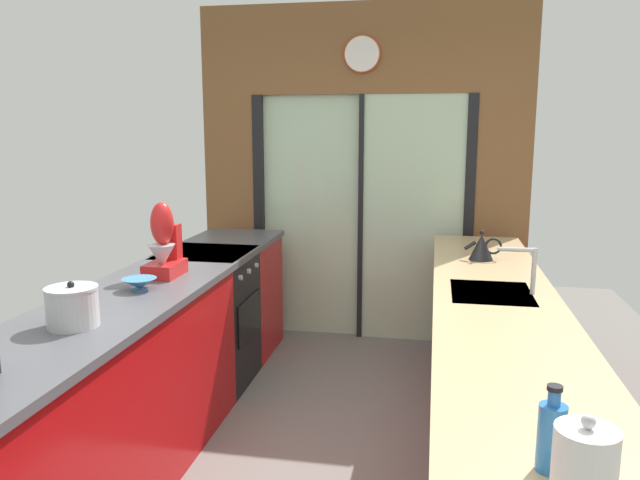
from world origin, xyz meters
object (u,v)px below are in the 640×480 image
Objects in this scene: mixing_bowl_far at (139,284)px; soap_bottle at (551,435)px; kettle at (482,247)px; stock_pot at (72,307)px; oven_range at (208,318)px; stand_mixer at (164,248)px.

mixing_bowl_far is 2.26m from soap_bottle.
mixing_bowl_far is 2.08m from kettle.
stock_pot reaches higher than kettle.
stock_pot is 0.98× the size of soap_bottle.
oven_range is 1.11m from mixing_bowl_far.
stock_pot is (-0.00, -0.91, -0.07)m from stand_mixer.
mixing_bowl_far is at bearing -88.93° from oven_range.
oven_range is at bearing 91.56° from stand_mixer.
soap_bottle is (-0.00, -2.47, 0.01)m from kettle.
oven_range is 5.18× the size of mixing_bowl_far.
stand_mixer is 1.93× the size of stock_pot.
oven_range is at bearing -177.22° from kettle.
oven_range is at bearing 90.66° from stock_pot.
stock_pot reaches higher than oven_range.
oven_range is 2.19× the size of stand_mixer.
kettle is at bearing 89.95° from soap_bottle.
stand_mixer reaches higher than oven_range.
mixing_bowl_far is at bearing 141.95° from soap_bottle.
mixing_bowl_far is 0.34m from stand_mixer.
stand_mixer is 1.90× the size of soap_bottle.
stand_mixer is at bearing 90.00° from stock_pot.
soap_bottle reaches higher than mixing_bowl_far.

